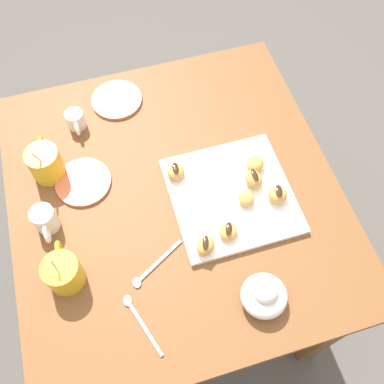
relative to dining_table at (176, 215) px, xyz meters
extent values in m
plane|color=#514C47|center=(0.00, 0.00, -0.61)|extent=(8.00, 8.00, 0.00)
cube|color=brown|center=(0.00, 0.00, 0.12)|extent=(0.93, 0.87, 0.04)
cube|color=brown|center=(-0.41, -0.38, -0.25)|extent=(0.07, 0.07, 0.72)
cube|color=brown|center=(0.41, -0.38, -0.25)|extent=(0.07, 0.07, 0.72)
cube|color=brown|center=(0.41, 0.38, -0.25)|extent=(0.07, 0.07, 0.72)
cube|color=white|center=(-0.06, -0.14, 0.15)|extent=(0.31, 0.31, 0.02)
cylinder|color=gold|center=(-0.16, 0.31, 0.18)|extent=(0.09, 0.09, 0.09)
torus|color=gold|center=(-0.10, 0.31, 0.19)|extent=(0.06, 0.01, 0.06)
cylinder|color=#331E11|center=(-0.16, 0.31, 0.22)|extent=(0.08, 0.08, 0.01)
cylinder|color=silver|center=(-0.17, 0.31, 0.22)|extent=(0.04, 0.01, 0.11)
cylinder|color=gold|center=(0.16, 0.31, 0.19)|extent=(0.09, 0.09, 0.09)
torus|color=gold|center=(0.21, 0.31, 0.19)|extent=(0.06, 0.01, 0.06)
cylinder|color=#331E11|center=(0.16, 0.31, 0.23)|extent=(0.08, 0.08, 0.01)
cylinder|color=silver|center=(0.14, 0.31, 0.22)|extent=(0.04, 0.03, 0.12)
cylinder|color=white|center=(0.00, 0.34, 0.18)|extent=(0.06, 0.06, 0.07)
cone|color=white|center=(0.03, 0.34, 0.20)|extent=(0.02, 0.02, 0.02)
torus|color=white|center=(-0.04, 0.34, 0.18)|extent=(0.05, 0.01, 0.05)
cylinder|color=white|center=(0.00, 0.34, 0.21)|extent=(0.05, 0.05, 0.01)
ellipsoid|color=white|center=(-0.34, -0.12, 0.17)|extent=(0.11, 0.11, 0.06)
sphere|color=silver|center=(-0.34, -0.12, 0.19)|extent=(0.06, 0.06, 0.06)
ellipsoid|color=green|center=(-0.32, -0.12, 0.21)|extent=(0.03, 0.02, 0.02)
cylinder|color=white|center=(0.30, 0.21, 0.17)|extent=(0.05, 0.05, 0.05)
cone|color=white|center=(0.32, 0.21, 0.18)|extent=(0.02, 0.02, 0.02)
torus|color=white|center=(0.26, 0.21, 0.17)|extent=(0.04, 0.01, 0.04)
cylinder|color=black|center=(0.30, 0.21, 0.19)|extent=(0.04, 0.04, 0.01)
cylinder|color=#E5704C|center=(0.36, 0.08, 0.14)|extent=(0.15, 0.15, 0.01)
cylinder|color=#E5704C|center=(0.10, 0.23, 0.14)|extent=(0.15, 0.15, 0.01)
cube|color=silver|center=(-0.18, 0.09, 0.14)|extent=(0.08, 0.13, 0.00)
ellipsoid|color=silver|center=(-0.21, 0.15, 0.14)|extent=(0.03, 0.02, 0.01)
cube|color=silver|center=(-0.32, 0.16, 0.14)|extent=(0.14, 0.05, 0.00)
ellipsoid|color=silver|center=(-0.25, 0.18, 0.14)|extent=(0.03, 0.02, 0.01)
ellipsoid|color=#D19347|center=(-0.18, -0.03, 0.17)|extent=(0.07, 0.07, 0.03)
ellipsoid|color=black|center=(-0.18, -0.03, 0.19)|extent=(0.04, 0.03, 0.00)
ellipsoid|color=#D19347|center=(-0.09, -0.17, 0.17)|extent=(0.05, 0.05, 0.03)
ellipsoid|color=#D19347|center=(-0.10, -0.25, 0.17)|extent=(0.05, 0.05, 0.04)
ellipsoid|color=black|center=(-0.10, -0.25, 0.19)|extent=(0.04, 0.03, 0.00)
ellipsoid|color=#D19347|center=(0.01, -0.23, 0.17)|extent=(0.07, 0.07, 0.04)
ellipsoid|color=#D19347|center=(0.04, -0.02, 0.17)|extent=(0.07, 0.07, 0.03)
ellipsoid|color=black|center=(0.04, -0.02, 0.19)|extent=(0.04, 0.02, 0.00)
ellipsoid|color=#D19347|center=(-0.16, -0.10, 0.17)|extent=(0.07, 0.07, 0.03)
ellipsoid|color=black|center=(-0.16, -0.10, 0.19)|extent=(0.04, 0.03, 0.00)
ellipsoid|color=#D19347|center=(-0.04, -0.21, 0.18)|extent=(0.06, 0.05, 0.04)
ellipsoid|color=black|center=(-0.04, -0.21, 0.20)|extent=(0.04, 0.02, 0.00)
camera|label=1|loc=(-0.55, 0.11, 1.16)|focal=40.64mm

